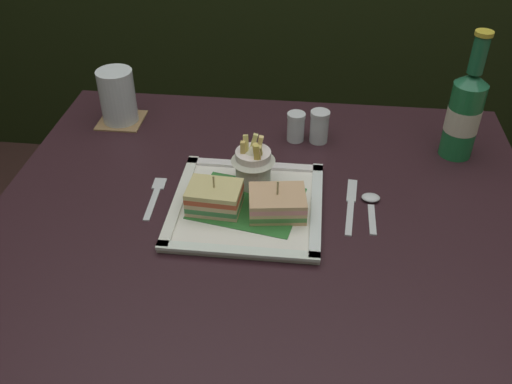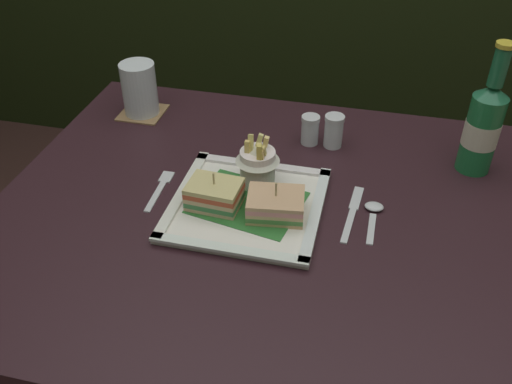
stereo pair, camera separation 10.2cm
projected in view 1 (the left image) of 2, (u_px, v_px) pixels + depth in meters
The scene contains 13 objects.
dining_table at pixel (264, 259), 1.12m from camera, with size 1.02×0.86×0.77m.
square_plate at pixel (247, 207), 1.04m from camera, with size 0.28×0.28×0.02m.
sandwich_half_left at pixel (215, 198), 1.02m from camera, with size 0.10×0.08×0.07m.
sandwich_half_right at pixel (277, 203), 1.01m from camera, with size 0.11×0.09×0.07m.
fries_cup at pixel (253, 161), 1.06m from camera, with size 0.08×0.08×0.11m.
beer_bottle at pixel (464, 112), 1.13m from camera, with size 0.07×0.07×0.27m.
drink_coaster at pixel (122, 120), 1.31m from camera, with size 0.10×0.10×0.00m, color #99734A.
water_glass at pixel (118, 99), 1.27m from camera, with size 0.08×0.08×0.12m.
fork at pixel (155, 195), 1.08m from camera, with size 0.03×0.13×0.00m.
knife at pixel (351, 203), 1.06m from camera, with size 0.03×0.17×0.00m.
spoon at pixel (371, 203), 1.05m from camera, with size 0.03×0.12×0.01m.
salt_shaker at pixel (296, 128), 1.22m from camera, with size 0.04×0.04×0.07m.
pepper_shaker at pixel (319, 128), 1.22m from camera, with size 0.04×0.04×0.07m.
Camera 1 is at (0.07, -0.81, 1.42)m, focal length 39.33 mm.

